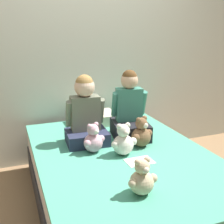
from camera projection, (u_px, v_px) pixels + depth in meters
ground_plane at (122, 204)px, 2.45m from camera, size 14.00×14.00×0.00m
wall_behind_bed at (84, 50)px, 3.09m from camera, size 8.00×0.06×2.50m
bed at (122, 179)px, 2.38m from camera, size 1.40×1.99×0.49m
child_on_left at (86, 115)px, 2.45m from camera, size 0.37×0.32×0.61m
child_on_right at (130, 113)px, 2.60m from camera, size 0.38×0.43×0.63m
teddy_bear_held_by_left_child at (93, 140)px, 2.30m from camera, size 0.20×0.16×0.25m
teddy_bear_held_by_right_child at (141, 134)px, 2.40m from camera, size 0.21×0.17×0.27m
teddy_bear_between_children at (123, 142)px, 2.24m from camera, size 0.22×0.17×0.27m
teddy_bear_at_foot_of_bed at (142, 179)px, 1.70m from camera, size 0.20×0.15×0.24m
pillow_at_headboard at (94, 118)px, 3.01m from camera, size 0.47×0.33×0.11m
sign_card at (140, 161)px, 2.15m from camera, size 0.21×0.15×0.00m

